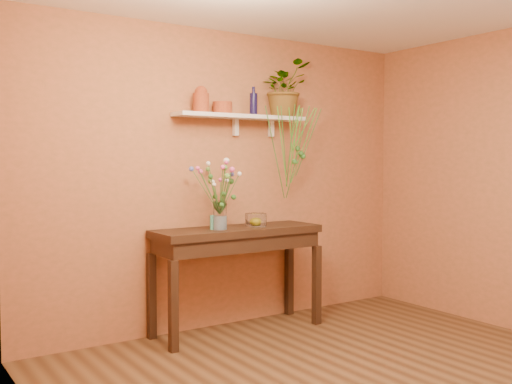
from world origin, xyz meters
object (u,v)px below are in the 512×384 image
terracotta_jug (201,100)px  blue_bottle (254,104)px  sideboard (238,243)px  bouquet (220,181)px  spider_plant (284,89)px  glass_vase (220,217)px  glass_bowl (256,220)px

terracotta_jug → blue_bottle: blue_bottle is taller
sideboard → bouquet: 0.59m
sideboard → bouquet: size_ratio=3.15×
sideboard → spider_plant: (0.61, 0.15, 1.41)m
glass_vase → glass_bowl: 0.41m
sideboard → glass_vase: bearing=-165.6°
glass_bowl → glass_vase: bearing=-173.0°
terracotta_jug → glass_bowl: bearing=-13.7°
spider_plant → bouquet: (-0.82, -0.20, -0.85)m
blue_bottle → glass_bowl: size_ratio=1.35×
sideboard → blue_bottle: blue_bottle is taller
glass_vase → bouquet: bearing=1.3°
spider_plant → glass_vase: bearing=-166.2°
terracotta_jug → blue_bottle: (0.55, 0.02, -0.00)m
blue_bottle → glass_vase: bearing=-158.3°
glass_vase → bouquet: (0.00, 0.00, 0.31)m
terracotta_jug → glass_vase: (0.09, -0.17, -1.01)m
sideboard → glass_bowl: size_ratio=7.92×
terracotta_jug → glass_vase: terracotta_jug is taller
spider_plant → glass_vase: (-0.82, -0.20, -1.17)m
sideboard → terracotta_jug: bearing=158.8°
glass_vase → bouquet: 0.31m
sideboard → glass_vase: 0.32m
bouquet → spider_plant: bearing=13.8°
sideboard → glass_vase: size_ratio=6.19×
bouquet → sideboard: bearing=14.6°
spider_plant → glass_bowl: bearing=-160.1°
terracotta_jug → spider_plant: bearing=2.0°
glass_bowl → spider_plant: bearing=19.9°
sideboard → bouquet: bearing=-165.4°
glass_bowl → blue_bottle: bearing=64.6°
sideboard → blue_bottle: size_ratio=5.85×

